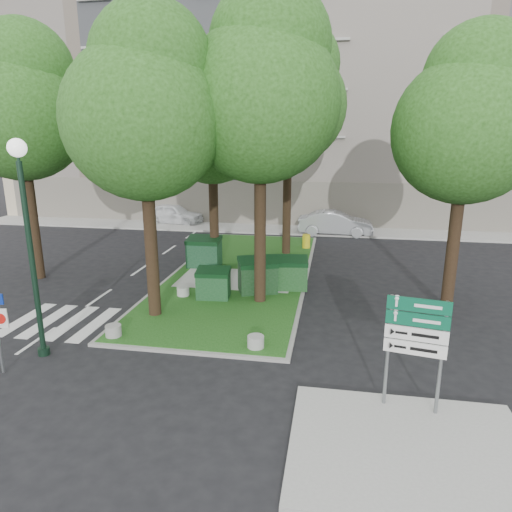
% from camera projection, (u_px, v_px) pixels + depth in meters
% --- Properties ---
extents(ground, '(120.00, 120.00, 0.00)m').
position_uv_depth(ground, '(171.00, 351.00, 13.86)').
color(ground, black).
rests_on(ground, ground).
extents(median_island, '(6.00, 16.00, 0.12)m').
position_uv_depth(median_island, '(241.00, 274.00, 21.37)').
color(median_island, '#1B4A15').
rests_on(median_island, ground).
extents(median_kerb, '(6.30, 16.30, 0.10)m').
position_uv_depth(median_kerb, '(241.00, 274.00, 21.38)').
color(median_kerb, gray).
rests_on(median_kerb, ground).
extents(sidewalk_corner, '(5.00, 4.00, 0.12)m').
position_uv_depth(sidewalk_corner, '(411.00, 451.00, 9.43)').
color(sidewalk_corner, '#999993').
rests_on(sidewalk_corner, ground).
extents(building_sidewalk, '(42.00, 3.00, 0.12)m').
position_uv_depth(building_sidewalk, '(265.00, 229.00, 31.45)').
color(building_sidewalk, '#999993').
rests_on(building_sidewalk, ground).
extents(zebra_crossing, '(5.00, 3.00, 0.01)m').
position_uv_depth(zebra_crossing, '(84.00, 323.00, 15.91)').
color(zebra_crossing, silver).
rests_on(zebra_crossing, ground).
extents(apartment_building, '(41.00, 12.00, 16.00)m').
position_uv_depth(apartment_building, '(280.00, 113.00, 36.52)').
color(apartment_building, '#B9A98B').
rests_on(apartment_building, ground).
extents(tree_median_near_left, '(5.20, 5.20, 10.53)m').
position_uv_depth(tree_median_near_left, '(146.00, 104.00, 14.63)').
color(tree_median_near_left, black).
rests_on(tree_median_near_left, ground).
extents(tree_median_near_right, '(5.60, 5.60, 11.46)m').
position_uv_depth(tree_median_near_right, '(263.00, 87.00, 15.78)').
color(tree_median_near_right, black).
rests_on(tree_median_near_right, ground).
extents(tree_median_mid, '(4.80, 4.80, 9.99)m').
position_uv_depth(tree_median_mid, '(214.00, 121.00, 20.82)').
color(tree_median_mid, black).
rests_on(tree_median_mid, ground).
extents(tree_median_far, '(5.80, 5.80, 11.93)m').
position_uv_depth(tree_median_far, '(291.00, 94.00, 22.80)').
color(tree_median_far, black).
rests_on(tree_median_far, ground).
extents(tree_street_left, '(5.40, 5.40, 11.00)m').
position_uv_depth(tree_street_left, '(21.00, 103.00, 19.04)').
color(tree_street_left, black).
rests_on(tree_street_left, ground).
extents(tree_street_right, '(5.00, 5.00, 10.06)m').
position_uv_depth(tree_street_right, '(470.00, 116.00, 15.35)').
color(tree_street_right, black).
rests_on(tree_street_right, ground).
extents(dumpster_a, '(1.62, 1.15, 1.50)m').
position_uv_depth(dumpster_a, '(204.00, 252.00, 22.19)').
color(dumpster_a, '#0F381D').
rests_on(dumpster_a, median_island).
extents(dumpster_b, '(1.37, 1.01, 1.21)m').
position_uv_depth(dumpster_b, '(213.00, 283.00, 17.95)').
color(dumpster_b, '#113B1A').
rests_on(dumpster_b, median_island).
extents(dumpster_c, '(1.83, 1.55, 1.44)m').
position_uv_depth(dumpster_c, '(258.00, 276.00, 18.60)').
color(dumpster_c, black).
rests_on(dumpster_c, median_island).
extents(dumpster_d, '(1.56, 1.18, 1.35)m').
position_uv_depth(dumpster_d, '(290.00, 273.00, 19.04)').
color(dumpster_d, '#133F16').
rests_on(dumpster_d, median_island).
extents(bollard_left, '(0.51, 0.51, 0.36)m').
position_uv_depth(bollard_left, '(113.00, 331.00, 14.61)').
color(bollard_left, gray).
rests_on(bollard_left, median_island).
extents(bollard_right, '(0.51, 0.51, 0.36)m').
position_uv_depth(bollard_right, '(256.00, 342.00, 13.84)').
color(bollard_right, '#989994').
rests_on(bollard_right, median_island).
extents(bollard_mid, '(0.50, 0.50, 0.36)m').
position_uv_depth(bollard_mid, '(183.00, 291.00, 18.29)').
color(bollard_mid, '#AAABA5').
rests_on(bollard_mid, median_island).
extents(litter_bin, '(0.44, 0.44, 0.77)m').
position_uv_depth(litter_bin, '(306.00, 241.00, 25.89)').
color(litter_bin, gold).
rests_on(litter_bin, median_island).
extents(street_lamp, '(0.50, 0.50, 6.29)m').
position_uv_depth(street_lamp, '(27.00, 225.00, 12.64)').
color(street_lamp, black).
rests_on(street_lamp, ground).
extents(directional_sign, '(1.36, 0.31, 2.76)m').
position_uv_depth(directional_sign, '(416.00, 337.00, 10.34)').
color(directional_sign, slate).
rests_on(directional_sign, sidewalk_corner).
extents(car_white, '(4.59, 2.34, 1.50)m').
position_uv_depth(car_white, '(174.00, 214.00, 33.37)').
color(car_white, white).
rests_on(car_white, ground).
extents(car_silver, '(4.79, 1.71, 1.57)m').
position_uv_depth(car_silver, '(335.00, 223.00, 29.63)').
color(car_silver, '#A8ABB0').
rests_on(car_silver, ground).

